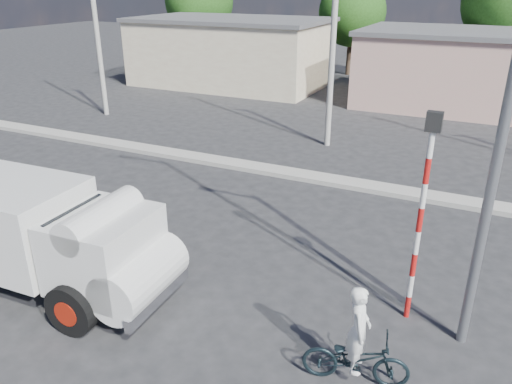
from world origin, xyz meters
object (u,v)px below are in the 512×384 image
at_px(cyclist, 357,344).
at_px(streetlight, 501,85).
at_px(truck, 45,235).
at_px(bicycle, 356,359).
at_px(traffic_pole, 422,203).

distance_m(cyclist, streetlight, 4.81).
height_order(truck, bicycle, truck).
distance_m(bicycle, cyclist, 0.33).
height_order(truck, traffic_pole, traffic_pole).
xyz_separation_m(cyclist, streetlight, (1.44, 1.96, 4.15)).
bearing_deg(traffic_pole, truck, -161.88).
relative_size(bicycle, streetlight, 0.20).
bearing_deg(cyclist, streetlight, -49.69).
xyz_separation_m(truck, cyclist, (6.94, 0.17, -0.54)).
relative_size(truck, traffic_pole, 1.38).
height_order(cyclist, traffic_pole, traffic_pole).
bearing_deg(cyclist, truck, 77.86).
distance_m(truck, streetlight, 9.36).
bearing_deg(truck, traffic_pole, 15.61).
height_order(bicycle, traffic_pole, traffic_pole).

